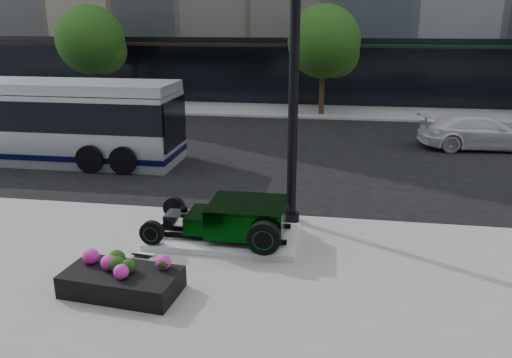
% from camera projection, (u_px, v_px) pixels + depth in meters
% --- Properties ---
extents(ground, '(120.00, 120.00, 0.00)m').
position_uv_depth(ground, '(272.00, 193.00, 15.12)').
color(ground, black).
rests_on(ground, ground).
extents(sidewalk_far, '(70.00, 4.00, 0.12)m').
position_uv_depth(sidewalk_far, '(304.00, 111.00, 28.26)').
color(sidewalk_far, gray).
rests_on(sidewalk_far, ground).
extents(street_trees, '(29.80, 3.80, 5.70)m').
position_uv_depth(street_trees, '(327.00, 44.00, 26.08)').
color(street_trees, black).
rests_on(street_trees, sidewalk_far).
extents(display_plinth, '(3.40, 1.80, 0.15)m').
position_uv_depth(display_plinth, '(224.00, 237.00, 11.59)').
color(display_plinth, silver).
rests_on(display_plinth, sidewalk_near).
extents(hot_rod, '(3.22, 2.00, 0.81)m').
position_uv_depth(hot_rod, '(238.00, 218.00, 11.38)').
color(hot_rod, black).
rests_on(hot_rod, display_plinth).
extents(info_plaque, '(0.43, 0.35, 0.31)m').
position_uv_depth(info_plaque, '(143.00, 260.00, 10.38)').
color(info_plaque, silver).
rests_on(info_plaque, sidewalk_near).
extents(lamppost, '(0.43, 0.43, 7.89)m').
position_uv_depth(lamppost, '(294.00, 76.00, 11.63)').
color(lamppost, black).
rests_on(lamppost, sidewalk_near).
extents(flower_planter, '(2.24, 1.28, 0.70)m').
position_uv_depth(flower_planter, '(122.00, 280.00, 9.31)').
color(flower_planter, black).
rests_on(flower_planter, sidewalk_near).
extents(transit_bus, '(12.12, 2.88, 2.92)m').
position_uv_depth(transit_bus, '(18.00, 120.00, 18.42)').
color(transit_bus, '#B5BBC0').
rests_on(transit_bus, ground).
extents(white_sedan, '(4.98, 2.39, 1.40)m').
position_uv_depth(white_sedan, '(481.00, 131.00, 20.13)').
color(white_sedan, silver).
rests_on(white_sedan, ground).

